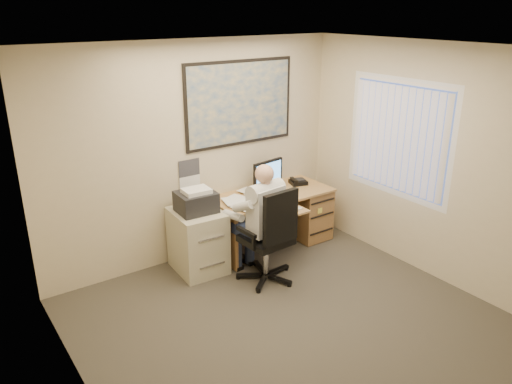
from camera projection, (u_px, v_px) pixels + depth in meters
room_shell at (319, 212)px, 4.36m from camera, size 4.00×4.50×2.70m
desk at (290, 209)px, 6.79m from camera, size 1.60×0.97×1.15m
world_map at (240, 103)px, 6.23m from camera, size 1.56×0.03×1.06m
wall_calendar at (190, 176)px, 6.12m from camera, size 0.28×0.01×0.42m
window_blinds at (398, 139)px, 5.97m from camera, size 0.06×1.40×1.30m
filing_cabinet at (198, 235)px, 5.99m from camera, size 0.58×0.69×1.06m
office_chair at (268, 254)px, 5.77m from camera, size 0.74×0.74×1.17m
person at (264, 223)px, 5.71m from camera, size 0.67×0.88×1.41m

